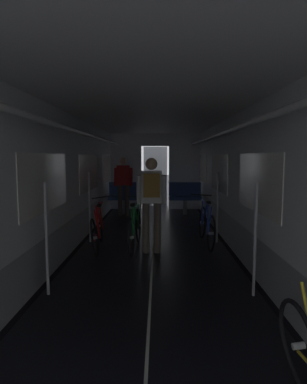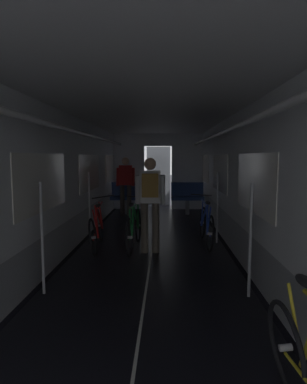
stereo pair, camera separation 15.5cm
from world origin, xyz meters
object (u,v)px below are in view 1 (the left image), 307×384
bicycle_blue (206,225)px  person_cyclist_aisle (151,196)px  bicycle_red (97,229)px  bicycle_green_in_aisle (135,228)px  bench_seat_far_left (125,195)px  bench_seat_far_right (185,195)px  person_standing_near_bench (123,182)px

bicycle_blue → person_cyclist_aisle: person_cyclist_aisle is taller
bicycle_red → bicycle_blue: bearing=9.5°
bicycle_green_in_aisle → bicycle_blue: bearing=13.1°
bicycle_red → person_cyclist_aisle: size_ratio=1.01×
bench_seat_far_left → person_cyclist_aisle: bearing=-78.0°
person_cyclist_aisle → bicycle_green_in_aisle: bearing=139.3°
bench_seat_far_left → bicycle_green_in_aisle: (0.57, -3.87, -0.18)m
bench_seat_far_left → bench_seat_far_right: size_ratio=1.00×
bicycle_blue → person_standing_near_bench: size_ratio=1.00×
bench_seat_far_left → bicycle_red: bicycle_red is taller
bicycle_red → bicycle_green_in_aisle: 0.69m
bench_seat_far_right → bicycle_red: bearing=-116.3°
bench_seat_far_right → bicycle_red: (-1.92, -3.90, -0.19)m
bicycle_red → person_standing_near_bench: (0.13, 3.52, 0.60)m
bench_seat_far_left → person_cyclist_aisle: 4.25m
person_cyclist_aisle → person_standing_near_bench: bearing=103.2°
bicycle_red → person_standing_near_bench: person_standing_near_bench is taller
bicycle_red → bicycle_green_in_aisle: bearing=2.4°
bicycle_blue → bicycle_green_in_aisle: (-1.37, -0.32, 0.00)m
bicycle_blue → person_cyclist_aisle: size_ratio=1.00×
bench_seat_far_right → bicycle_green_in_aisle: bearing=-107.6°
person_cyclist_aisle → bicycle_red: bearing=166.6°
bench_seat_far_right → person_standing_near_bench: 1.88m
bench_seat_far_left → bicycle_red: (-0.12, -3.90, -0.19)m
bicycle_red → person_cyclist_aisle: bearing=-13.4°
bench_seat_far_right → person_cyclist_aisle: person_cyclist_aisle is taller
bench_seat_far_left → bicycle_green_in_aisle: bench_seat_far_left is taller
bench_seat_far_left → person_standing_near_bench: person_standing_near_bench is taller
bicycle_blue → bicycle_red: bearing=-170.5°
person_cyclist_aisle → bicycle_green_in_aisle: (-0.31, 0.27, -0.63)m
person_standing_near_bench → bicycle_green_in_aisle: bearing=-80.8°
person_cyclist_aisle → bicycle_green_in_aisle: 0.75m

